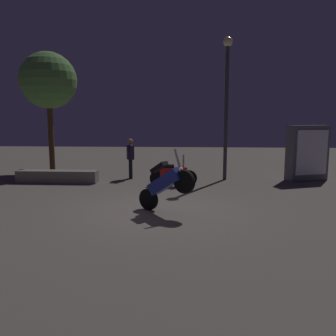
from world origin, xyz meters
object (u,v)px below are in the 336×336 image
motorcycle_blue_foreground (165,184)px  streetlamp_near (227,92)px  motorcycle_red_parked_left (173,174)px  person_rider_beside (130,155)px  kiosk_billboard (307,153)px

motorcycle_blue_foreground → streetlamp_near: streetlamp_near is taller
streetlamp_near → motorcycle_blue_foreground: bearing=-112.1°
motorcycle_red_parked_left → person_rider_beside: size_ratio=1.05×
person_rider_beside → kiosk_billboard: (6.80, 0.01, 0.12)m
streetlamp_near → kiosk_billboard: (3.12, 0.05, -2.31)m
motorcycle_red_parked_left → person_rider_beside: bearing=135.6°
motorcycle_red_parked_left → streetlamp_near: 3.77m
person_rider_beside → motorcycle_red_parked_left: bearing=121.1°
motorcycle_blue_foreground → motorcycle_red_parked_left: 3.50m
streetlamp_near → kiosk_billboard: streetlamp_near is taller
motorcycle_blue_foreground → kiosk_billboard: kiosk_billboard is taller
person_rider_beside → kiosk_billboard: bearing=160.6°
motorcycle_red_parked_left → kiosk_billboard: size_ratio=0.79×
person_rider_beside → streetlamp_near: bearing=159.9°
motorcycle_red_parked_left → kiosk_billboard: (5.06, 1.45, 0.61)m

